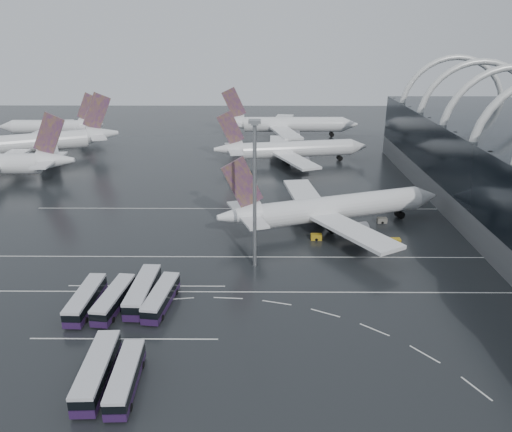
{
  "coord_description": "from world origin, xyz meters",
  "views": [
    {
      "loc": [
        -3.96,
        -78.27,
        43.66
      ],
      "look_at": [
        -4.61,
        16.68,
        7.0
      ],
      "focal_mm": 35.0,
      "sensor_mm": 36.0,
      "label": 1
    }
  ],
  "objects_px": {
    "airliner_gate_c": "(286,125)",
    "bus_row_near_c": "(143,291)",
    "bus_row_near_a": "(86,299)",
    "jet_remote_far": "(54,127)",
    "bus_row_far_c": "(126,377)",
    "floodlight_mast": "(255,178)",
    "jet_remote_mid": "(49,141)",
    "bus_row_near_d": "(161,297)",
    "airliner_main": "(330,209)",
    "bus_row_near_b": "(114,299)",
    "gse_cart_belly_b": "(382,220)",
    "airliner_gate_b": "(289,150)",
    "gse_cart_belly_a": "(394,242)",
    "gse_cart_belly_c": "(316,237)",
    "bus_row_far_b": "(97,371)"
  },
  "relations": [
    {
      "from": "jet_remote_mid",
      "to": "bus_row_far_b",
      "type": "bearing_deg",
      "value": 90.33
    },
    {
      "from": "airliner_gate_c",
      "to": "bus_row_far_c",
      "type": "distance_m",
      "value": 154.64
    },
    {
      "from": "airliner_gate_c",
      "to": "floodlight_mast",
      "type": "xyz_separation_m",
      "value": [
        -11.64,
        -117.28,
        12.64
      ]
    },
    {
      "from": "gse_cart_belly_b",
      "to": "bus_row_near_c",
      "type": "bearing_deg",
      "value": -143.46
    },
    {
      "from": "bus_row_near_b",
      "to": "gse_cart_belly_b",
      "type": "distance_m",
      "value": 64.91
    },
    {
      "from": "airliner_main",
      "to": "bus_row_near_a",
      "type": "distance_m",
      "value": 56.54
    },
    {
      "from": "bus_row_far_c",
      "to": "floodlight_mast",
      "type": "relative_size",
      "value": 0.45
    },
    {
      "from": "bus_row_near_c",
      "to": "bus_row_far_c",
      "type": "height_order",
      "value": "bus_row_near_c"
    },
    {
      "from": "bus_row_near_b",
      "to": "bus_row_near_d",
      "type": "height_order",
      "value": "bus_row_near_b"
    },
    {
      "from": "jet_remote_mid",
      "to": "bus_row_near_d",
      "type": "height_order",
      "value": "jet_remote_mid"
    },
    {
      "from": "airliner_main",
      "to": "bus_row_far_b",
      "type": "relative_size",
      "value": 3.84
    },
    {
      "from": "airliner_main",
      "to": "bus_row_near_b",
      "type": "distance_m",
      "value": 52.93
    },
    {
      "from": "jet_remote_far",
      "to": "gse_cart_belly_b",
      "type": "xyz_separation_m",
      "value": [
        111.97,
        -91.04,
        -4.18
      ]
    },
    {
      "from": "bus_row_near_c",
      "to": "jet_remote_far",
      "type": "bearing_deg",
      "value": 28.8
    },
    {
      "from": "airliner_main",
      "to": "bus_row_near_d",
      "type": "xyz_separation_m",
      "value": [
        -32.11,
        -34.21,
        -2.93
      ]
    },
    {
      "from": "airliner_gate_b",
      "to": "bus_row_far_b",
      "type": "bearing_deg",
      "value": -115.9
    },
    {
      "from": "bus_row_near_b",
      "to": "gse_cart_belly_a",
      "type": "height_order",
      "value": "bus_row_near_b"
    },
    {
      "from": "airliner_main",
      "to": "gse_cart_belly_a",
      "type": "relative_size",
      "value": 21.09
    },
    {
      "from": "airliner_main",
      "to": "gse_cart_belly_b",
      "type": "relative_size",
      "value": 23.71
    },
    {
      "from": "airliner_gate_b",
      "to": "jet_remote_far",
      "type": "height_order",
      "value": "jet_remote_far"
    },
    {
      "from": "jet_remote_far",
      "to": "floodlight_mast",
      "type": "distance_m",
      "value": 140.81
    },
    {
      "from": "bus_row_far_c",
      "to": "gse_cart_belly_a",
      "type": "relative_size",
      "value": 4.99
    },
    {
      "from": "airliner_main",
      "to": "jet_remote_far",
      "type": "distance_m",
      "value": 136.81
    },
    {
      "from": "jet_remote_mid",
      "to": "bus_row_near_d",
      "type": "relative_size",
      "value": 3.71
    },
    {
      "from": "airliner_gate_c",
      "to": "jet_remote_far",
      "type": "xyz_separation_m",
      "value": [
        -93.92,
        -3.75,
        -0.27
      ]
    },
    {
      "from": "gse_cart_belly_a",
      "to": "gse_cart_belly_b",
      "type": "bearing_deg",
      "value": 88.64
    },
    {
      "from": "bus_row_near_c",
      "to": "gse_cart_belly_b",
      "type": "bearing_deg",
      "value": -51.31
    },
    {
      "from": "bus_row_near_b",
      "to": "gse_cart_belly_a",
      "type": "distance_m",
      "value": 58.21
    },
    {
      "from": "airliner_gate_c",
      "to": "bus_row_near_a",
      "type": "relative_size",
      "value": 4.37
    },
    {
      "from": "bus_row_near_c",
      "to": "floodlight_mast",
      "type": "xyz_separation_m",
      "value": [
        18.62,
        13.31,
        15.82
      ]
    },
    {
      "from": "bus_row_near_b",
      "to": "floodlight_mast",
      "type": "bearing_deg",
      "value": -48.88
    },
    {
      "from": "jet_remote_mid",
      "to": "jet_remote_far",
      "type": "bearing_deg",
      "value": -95.22
    },
    {
      "from": "bus_row_far_c",
      "to": "bus_row_near_b",
      "type": "bearing_deg",
      "value": 17.4
    },
    {
      "from": "jet_remote_far",
      "to": "floodlight_mast",
      "type": "xyz_separation_m",
      "value": [
        82.29,
        -113.53,
        12.91
      ]
    },
    {
      "from": "bus_row_near_b",
      "to": "bus_row_near_a",
      "type": "bearing_deg",
      "value": 99.42
    },
    {
      "from": "floodlight_mast",
      "to": "gse_cart_belly_a",
      "type": "relative_size",
      "value": 11.16
    },
    {
      "from": "airliner_main",
      "to": "floodlight_mast",
      "type": "height_order",
      "value": "floodlight_mast"
    },
    {
      "from": "airliner_main",
      "to": "bus_row_near_a",
      "type": "relative_size",
      "value": 4.11
    },
    {
      "from": "bus_row_near_b",
      "to": "gse_cart_belly_c",
      "type": "xyz_separation_m",
      "value": [
        36.06,
        28.16,
        -1.07
      ]
    },
    {
      "from": "bus_row_near_d",
      "to": "gse_cart_belly_b",
      "type": "relative_size",
      "value": 5.73
    },
    {
      "from": "bus_row_near_a",
      "to": "bus_row_near_d",
      "type": "height_order",
      "value": "bus_row_near_a"
    },
    {
      "from": "bus_row_near_b",
      "to": "bus_row_far_c",
      "type": "distance_m",
      "value": 20.39
    },
    {
      "from": "airliner_gate_b",
      "to": "gse_cart_belly_b",
      "type": "bearing_deg",
      "value": -80.83
    },
    {
      "from": "airliner_gate_c",
      "to": "bus_row_near_a",
      "type": "bearing_deg",
      "value": -106.93
    },
    {
      "from": "jet_remote_far",
      "to": "gse_cart_belly_b",
      "type": "bearing_deg",
      "value": 141.66
    },
    {
      "from": "bus_row_near_a",
      "to": "bus_row_near_c",
      "type": "bearing_deg",
      "value": -72.52
    },
    {
      "from": "bus_row_far_c",
      "to": "gse_cart_belly_b",
      "type": "bearing_deg",
      "value": -40.58
    },
    {
      "from": "bus_row_near_b",
      "to": "gse_cart_belly_c",
      "type": "relative_size",
      "value": 5.51
    },
    {
      "from": "airliner_gate_c",
      "to": "gse_cart_belly_c",
      "type": "height_order",
      "value": "airliner_gate_c"
    },
    {
      "from": "airliner_gate_c",
      "to": "bus_row_near_c",
      "type": "distance_m",
      "value": 134.09
    }
  ]
}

